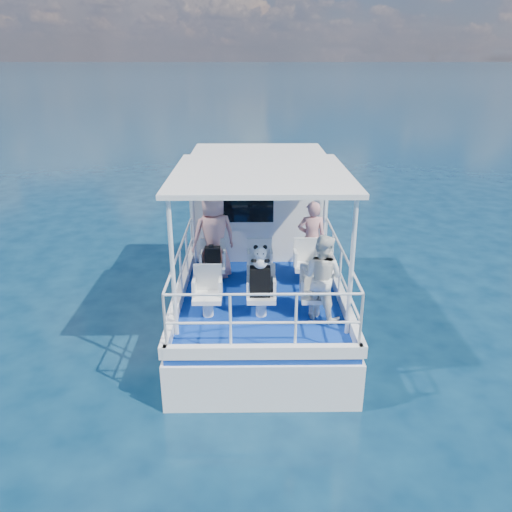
{
  "coord_description": "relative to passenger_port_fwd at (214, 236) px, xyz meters",
  "views": [
    {
      "loc": [
        -0.17,
        -8.61,
        4.95
      ],
      "look_at": [
        -0.08,
        -0.4,
        1.71
      ],
      "focal_mm": 35.0,
      "sensor_mm": 36.0,
      "label": 1
    }
  ],
  "objects": [
    {
      "name": "backpack_port",
      "position": [
        -0.01,
        -0.33,
        -0.3
      ],
      "size": [
        0.29,
        0.16,
        0.38
      ],
      "primitive_type": "cube",
      "color": "black",
      "rests_on": "seat_port_fwd"
    },
    {
      "name": "seat_center_fwd",
      "position": [
        0.88,
        -0.29,
        -0.69
      ],
      "size": [
        0.48,
        0.46,
        0.38
      ],
      "primitive_type": "cube",
      "color": "silver",
      "rests_on": "deck"
    },
    {
      "name": "passenger_stbd_fwd",
      "position": [
        1.91,
        0.1,
        -0.11
      ],
      "size": [
        0.57,
        0.39,
        1.53
      ],
      "primitive_type": "imported",
      "rotation": [
        0.0,
        0.0,
        3.1
      ],
      "color": "#D58A8A",
      "rests_on": "deck"
    },
    {
      "name": "compact_camera",
      "position": [
        -0.03,
        -0.35,
        -0.08
      ],
      "size": [
        0.09,
        0.06,
        0.06
      ],
      "primitive_type": "cube",
      "color": "black",
      "rests_on": "backpack_port"
    },
    {
      "name": "seat_port_aft",
      "position": [
        -0.02,
        -1.59,
        -0.69
      ],
      "size": [
        0.48,
        0.46,
        0.38
      ],
      "primitive_type": "cube",
      "color": "silver",
      "rests_on": "deck"
    },
    {
      "name": "seat_stbd_fwd",
      "position": [
        1.78,
        -0.29,
        -0.69
      ],
      "size": [
        0.48,
        0.46,
        0.38
      ],
      "primitive_type": "cube",
      "color": "silver",
      "rests_on": "deck"
    },
    {
      "name": "railings",
      "position": [
        0.88,
        -1.07,
        -0.38
      ],
      "size": [
        2.84,
        3.59,
        1.0
      ],
      "primitive_type": null,
      "color": "white",
      "rests_on": "deck"
    },
    {
      "name": "cabin",
      "position": [
        0.88,
        1.81,
        0.22
      ],
      "size": [
        2.85,
        2.0,
        2.2
      ],
      "primitive_type": "cube",
      "color": "white",
      "rests_on": "deck"
    },
    {
      "name": "seat_port_fwd",
      "position": [
        -0.02,
        -0.29,
        -0.69
      ],
      "size": [
        0.48,
        0.46,
        0.38
      ],
      "primitive_type": "cube",
      "color": "silver",
      "rests_on": "deck"
    },
    {
      "name": "seat_center_aft",
      "position": [
        0.88,
        -1.59,
        -0.69
      ],
      "size": [
        0.48,
        0.46,
        0.38
      ],
      "primitive_type": "cube",
      "color": "silver",
      "rests_on": "deck"
    },
    {
      "name": "seat_stbd_aft",
      "position": [
        1.78,
        -1.59,
        -0.69
      ],
      "size": [
        0.48,
        0.46,
        0.38
      ],
      "primitive_type": "cube",
      "color": "silver",
      "rests_on": "deck"
    },
    {
      "name": "passenger_stbd_aft",
      "position": [
        1.87,
        -1.66,
        -0.15
      ],
      "size": [
        0.9,
        0.85,
        1.46
      ],
      "primitive_type": "imported",
      "rotation": [
        0.0,
        0.0,
        2.56
      ],
      "color": "white",
      "rests_on": "deck"
    },
    {
      "name": "hull",
      "position": [
        0.88,
        0.51,
        -1.78
      ],
      "size": [
        3.0,
        7.0,
        1.6
      ],
      "primitive_type": "cube",
      "color": "white",
      "rests_on": "ground"
    },
    {
      "name": "canopy_posts",
      "position": [
        0.88,
        -0.74,
        0.22
      ],
      "size": [
        2.77,
        2.97,
        2.2
      ],
      "color": "white",
      "rests_on": "deck"
    },
    {
      "name": "ground",
      "position": [
        0.88,
        -0.49,
        -1.78
      ],
      "size": [
        2000.0,
        2000.0,
        0.0
      ],
      "primitive_type": "plane",
      "color": "#072038",
      "rests_on": "ground"
    },
    {
      "name": "canopy",
      "position": [
        0.88,
        -0.69,
        1.36
      ],
      "size": [
        3.0,
        3.2,
        0.08
      ],
      "primitive_type": "cube",
      "color": "white",
      "rests_on": "cabin"
    },
    {
      "name": "panda",
      "position": [
        0.87,
        -1.64,
        0.21
      ],
      "size": [
        0.26,
        0.21,
        0.39
      ],
      "primitive_type": null,
      "color": "white",
      "rests_on": "backpack_center"
    },
    {
      "name": "deck",
      "position": [
        0.88,
        0.51,
        -0.93
      ],
      "size": [
        2.9,
        6.9,
        0.1
      ],
      "primitive_type": "cube",
      "color": "navy",
      "rests_on": "hull"
    },
    {
      "name": "passenger_port_fwd",
      "position": [
        0.0,
        0.0,
        0.0
      ],
      "size": [
        0.78,
        0.68,
        1.75
      ],
      "primitive_type": "imported",
      "rotation": [
        0.0,
        0.0,
        3.52
      ],
      "color": "pink",
      "rests_on": "deck"
    },
    {
      "name": "backpack_center",
      "position": [
        0.86,
        -1.61,
        -0.24
      ],
      "size": [
        0.34,
        0.19,
        0.51
      ],
      "primitive_type": "cube",
      "color": "black",
      "rests_on": "seat_center_aft"
    }
  ]
}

